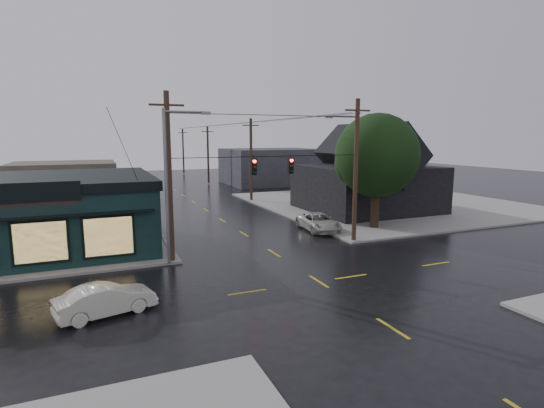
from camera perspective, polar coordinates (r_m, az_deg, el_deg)
name	(u,v)px	position (r m, az deg, el deg)	size (l,w,h in m)	color
ground_plane	(319,282)	(22.84, 6.31, -10.32)	(160.00, 160.00, 0.00)	black
sidewalk_ne	(387,203)	(49.96, 15.20, 0.12)	(28.00, 28.00, 0.15)	gray
pizza_shop	(24,213)	(32.39, -30.40, -1.08)	(16.30, 12.34, 4.90)	black
ne_building	(367,167)	(44.10, 12.70, 4.82)	(12.60, 11.60, 8.75)	black
corner_tree	(377,156)	(35.43, 13.92, 6.32)	(6.79, 6.79, 9.30)	black
utility_pole_nw	(173,262)	(26.68, -13.22, -7.65)	(2.00, 0.32, 10.15)	#301C15
utility_pole_ne	(354,242)	(31.44, 10.90, -5.03)	(2.00, 0.32, 10.15)	#301C15
utility_pole_far_a	(251,201)	(50.36, -2.79, 0.41)	(2.00, 0.32, 9.65)	#301C15
utility_pole_far_b	(209,184)	(69.33, -8.51, 2.69)	(2.00, 0.32, 9.15)	#301C15
utility_pole_far_c	(184,174)	(88.75, -11.76, 3.97)	(2.00, 0.32, 9.15)	#301C15
span_signal_assembly	(272,166)	(27.50, 0.05, 5.18)	(13.00, 0.48, 1.23)	black
streetlight_nw	(170,266)	(25.98, -13.61, -8.12)	(5.40, 0.30, 9.15)	slate
streetlight_ne	(354,239)	(32.27, 10.95, -4.66)	(5.40, 0.30, 9.15)	slate
bg_building_west	(64,180)	(59.10, -26.15, 2.92)	(12.00, 10.00, 4.40)	#392F29
bg_building_east	(270,166)	(69.26, -0.27, 5.11)	(14.00, 12.00, 5.60)	#292A2F
sedan_cream	(106,300)	(19.84, -21.43, -11.89)	(1.43, 4.10, 1.35)	beige
suv_silver	(318,222)	(34.63, 6.26, -2.43)	(2.32, 5.03, 1.40)	#B2B0A5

